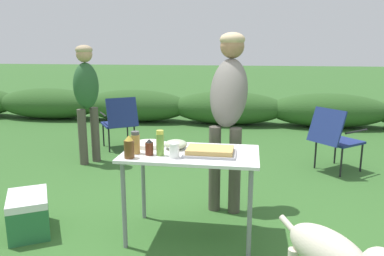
{
  "coord_description": "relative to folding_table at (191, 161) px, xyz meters",
  "views": [
    {
      "loc": [
        0.47,
        -2.9,
        1.58
      ],
      "look_at": [
        -0.03,
        0.24,
        0.89
      ],
      "focal_mm": 35.0,
      "sensor_mm": 36.0,
      "label": 1
    }
  ],
  "objects": [
    {
      "name": "ground_plane",
      "position": [
        0.0,
        0.0,
        -0.66
      ],
      "size": [
        60.0,
        60.0,
        0.0
      ],
      "primitive_type": "plane",
      "color": "#336028"
    },
    {
      "name": "shrub_hedge",
      "position": [
        0.0,
        4.8,
        -0.32
      ],
      "size": [
        14.4,
        0.9,
        0.68
      ],
      "color": "#2D5623",
      "rests_on": "ground"
    },
    {
      "name": "cooler_box",
      "position": [
        -1.39,
        -0.16,
        -0.49
      ],
      "size": [
        0.52,
        0.58,
        0.34
      ],
      "rotation": [
        0.0,
        0.0,
        2.11
      ],
      "color": "#286B3D",
      "rests_on": "ground"
    },
    {
      "name": "folding_table",
      "position": [
        0.0,
        0.0,
        0.0
      ],
      "size": [
        1.1,
        0.64,
        0.74
      ],
      "color": "white",
      "rests_on": "ground"
    },
    {
      "name": "food_tray",
      "position": [
        0.16,
        -0.04,
        0.1
      ],
      "size": [
        0.41,
        0.28,
        0.06
      ],
      "color": "#9E9EA3",
      "rests_on": "folding_table"
    },
    {
      "name": "standing_person_in_dark_puffer",
      "position": [
        0.26,
        0.67,
        0.43
      ],
      "size": [
        0.42,
        0.54,
        1.72
      ],
      "rotation": [
        0.0,
        0.0,
        -0.13
      ],
      "color": "#4C473D",
      "rests_on": "ground"
    },
    {
      "name": "relish_jar",
      "position": [
        -0.22,
        -0.12,
        0.18
      ],
      "size": [
        0.06,
        0.06,
        0.2
      ],
      "color": "olive",
      "rests_on": "folding_table"
    },
    {
      "name": "plate_stack",
      "position": [
        -0.38,
        0.12,
        0.09
      ],
      "size": [
        0.26,
        0.26,
        0.04
      ],
      "primitive_type": "cylinder",
      "color": "white",
      "rests_on": "folding_table"
    },
    {
      "name": "standing_person_with_beanie",
      "position": [
        -1.72,
        1.83,
        0.33
      ],
      "size": [
        0.41,
        0.44,
        1.61
      ],
      "rotation": [
        0.0,
        0.0,
        0.99
      ],
      "color": "#4C473D",
      "rests_on": "ground"
    },
    {
      "name": "bbq_sauce_bottle",
      "position": [
        -0.31,
        -0.13,
        0.14
      ],
      "size": [
        0.06,
        0.06,
        0.13
      ],
      "color": "#562314",
      "rests_on": "folding_table"
    },
    {
      "name": "camp_chair_green_behind_table",
      "position": [
        -1.53,
        2.55,
        -0.2
      ],
      "size": [
        0.71,
        0.75,
        0.83
      ],
      "rotation": [
        0.0,
        0.0,
        0.6
      ],
      "color": "navy",
      "rests_on": "ground"
    },
    {
      "name": "mixing_bowl",
      "position": [
        -0.14,
        0.09,
        0.12
      ],
      "size": [
        0.19,
        0.19,
        0.08
      ],
      "primitive_type": "ellipsoid",
      "color": "#ADBC99",
      "rests_on": "folding_table"
    },
    {
      "name": "paper_cup_stack",
      "position": [
        -0.1,
        -0.17,
        0.14
      ],
      "size": [
        0.08,
        0.08,
        0.12
      ],
      "primitive_type": "cylinder",
      "color": "white",
      "rests_on": "folding_table"
    },
    {
      "name": "beer_bottle",
      "position": [
        -0.44,
        -0.23,
        0.16
      ],
      "size": [
        0.08,
        0.08,
        0.18
      ],
      "color": "brown",
      "rests_on": "folding_table"
    },
    {
      "name": "spice_jar",
      "position": [
        -0.43,
        -0.1,
        0.17
      ],
      "size": [
        0.07,
        0.07,
        0.18
      ],
      "color": "#B2893D",
      "rests_on": "folding_table"
    },
    {
      "name": "camp_chair_near_hedge",
      "position": [
        1.54,
        1.96,
        -0.2
      ],
      "size": [
        0.75,
        0.73,
        0.83
      ],
      "rotation": [
        0.0,
        0.0,
        -0.86
      ],
      "color": "navy",
      "rests_on": "ground"
    }
  ]
}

